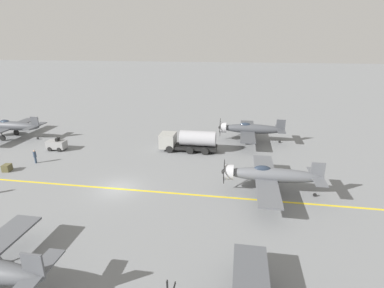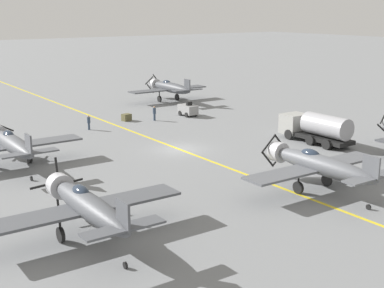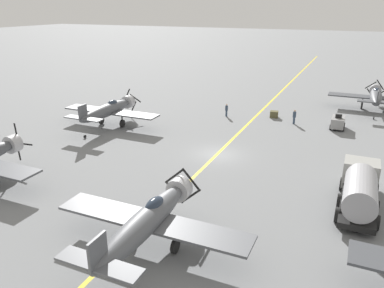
% 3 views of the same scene
% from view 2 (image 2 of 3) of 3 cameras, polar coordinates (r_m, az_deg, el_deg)
% --- Properties ---
extents(ground_plane, '(400.00, 400.00, 0.00)m').
position_cam_2_polar(ground_plane, '(50.39, -1.33, -0.58)').
color(ground_plane, slate).
extents(taxiway_stripe, '(0.30, 160.00, 0.01)m').
position_cam_2_polar(taxiway_stripe, '(50.38, -1.33, -0.57)').
color(taxiway_stripe, yellow).
rests_on(taxiway_stripe, ground).
extents(airplane_near_center, '(12.00, 9.98, 3.65)m').
position_cam_2_polar(airplane_near_center, '(39.43, 13.25, -2.12)').
color(airplane_near_center, '#585B60').
rests_on(airplane_near_center, ground).
extents(airplane_far_right, '(12.00, 9.98, 3.65)m').
position_cam_2_polar(airplane_far_right, '(76.76, -2.42, 6.05)').
color(airplane_far_right, '#47494E').
rests_on(airplane_far_right, ground).
extents(airplane_mid_left, '(12.00, 9.98, 3.65)m').
position_cam_2_polar(airplane_mid_left, '(46.78, -18.68, 0.05)').
color(airplane_mid_left, '#53565B').
rests_on(airplane_mid_left, ground).
extents(airplane_near_left, '(12.00, 9.98, 3.80)m').
position_cam_2_polar(airplane_near_left, '(31.12, -11.19, -6.42)').
color(airplane_near_left, '#4D5055').
rests_on(airplane_near_left, ground).
extents(fuel_tanker, '(2.68, 8.00, 2.98)m').
position_cam_2_polar(fuel_tanker, '(54.07, 13.05, 1.72)').
color(fuel_tanker, black).
rests_on(fuel_tanker, ground).
extents(tow_tractor, '(1.57, 2.60, 1.79)m').
position_cam_2_polar(tow_tractor, '(66.28, -0.44, 3.70)').
color(tow_tractor, gray).
rests_on(tow_tractor, ground).
extents(ground_crew_walking, '(0.35, 0.35, 1.62)m').
position_cam_2_polar(ground_crew_walking, '(59.53, -10.95, 2.33)').
color(ground_crew_walking, '#334256').
rests_on(ground_crew_walking, ground).
extents(ground_crew_inspecting, '(0.38, 0.38, 1.74)m').
position_cam_2_polar(ground_crew_inspecting, '(63.52, -4.03, 3.35)').
color(ground_crew_inspecting, '#334256').
rests_on(ground_crew_inspecting, ground).
extents(supply_crate_by_tanker, '(1.09, 0.95, 0.82)m').
position_cam_2_polar(supply_crate_by_tanker, '(63.82, -7.00, 2.84)').
color(supply_crate_by_tanker, brown).
rests_on(supply_crate_by_tanker, ground).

